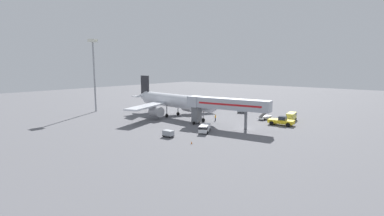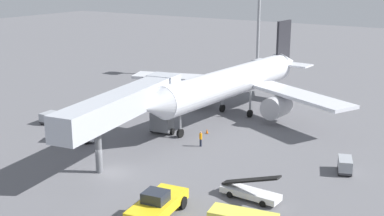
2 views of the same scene
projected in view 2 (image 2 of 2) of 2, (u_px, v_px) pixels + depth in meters
name	position (u px, v px, depth m)	size (l,w,h in m)	color
ground_plane	(111.00, 172.00, 52.18)	(300.00, 300.00, 0.00)	slate
airplane_at_gate	(235.00, 82.00, 71.18)	(35.23, 37.12, 12.20)	silver
jet_bridge	(129.00, 104.00, 56.23)	(6.42, 22.15, 7.45)	#B2B7C1
pushback_tug	(157.00, 204.00, 42.65)	(3.71, 6.83, 2.35)	yellow
belt_loader_truck	(250.00, 192.00, 45.91)	(5.59, 1.93, 2.82)	white
service_van_mid_left	(75.00, 133.00, 61.27)	(5.08, 3.76, 1.83)	white
baggage_cart_near_left	(49.00, 117.00, 68.58)	(1.59, 2.46, 1.48)	#38383D
baggage_cart_far_left	(345.00, 165.00, 51.95)	(2.14, 2.98, 1.51)	#38383D
ground_crew_worker_foreground	(201.00, 138.00, 59.55)	(0.48, 0.48, 1.83)	#1E2333
safety_cone_bravo	(207.00, 131.00, 64.40)	(0.38, 0.38, 0.58)	black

